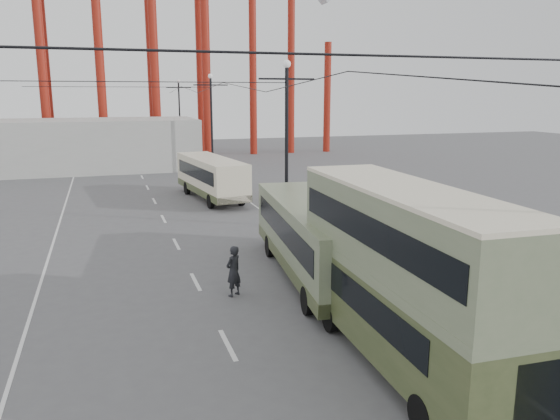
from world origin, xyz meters
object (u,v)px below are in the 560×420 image
object	(u,v)px
double_decker_bus	(404,269)
pedestrian	(234,271)
single_decker_green	(312,236)
single_decker_cream	(211,176)

from	to	relation	value
double_decker_bus	pedestrian	xyz separation A→B (m)	(-3.21, 6.73, -1.87)
single_decker_green	single_decker_cream	world-z (taller)	single_decker_green
double_decker_bus	single_decker_cream	bearing A→B (deg)	92.46
single_decker_green	single_decker_cream	xyz separation A→B (m)	(-0.64, 18.35, -0.08)
single_decker_green	single_decker_cream	bearing A→B (deg)	98.17
double_decker_bus	pedestrian	bearing A→B (deg)	117.35
single_decker_cream	pedestrian	bearing A→B (deg)	-105.65
single_decker_green	pedestrian	bearing A→B (deg)	-157.40
pedestrian	single_decker_cream	bearing A→B (deg)	-133.22
double_decker_bus	single_decker_green	xyz separation A→B (m)	(0.34, 7.77, -1.08)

